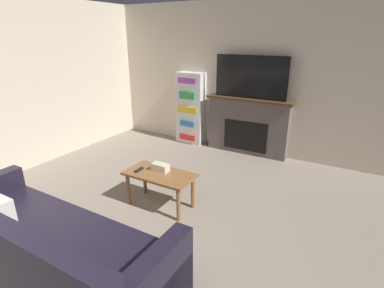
# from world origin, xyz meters

# --- Properties ---
(wall_back) EXTENTS (6.30, 0.06, 2.70)m
(wall_back) POSITION_xyz_m (0.00, 4.78, 1.35)
(wall_back) COLOR beige
(wall_back) RESTS_ON ground_plane
(wall_side) EXTENTS (0.06, 5.75, 2.70)m
(wall_side) POSITION_xyz_m (-2.68, 2.38, 1.35)
(wall_side) COLOR beige
(wall_side) RESTS_ON ground_plane
(fireplace) EXTENTS (1.59, 0.28, 1.04)m
(fireplace) POSITION_xyz_m (0.24, 4.64, 0.53)
(fireplace) COLOR #605651
(fireplace) RESTS_ON ground_plane
(tv) EXTENTS (1.30, 0.03, 0.74)m
(tv) POSITION_xyz_m (0.24, 4.62, 1.41)
(tv) COLOR black
(tv) RESTS_ON fireplace
(couch) EXTENTS (2.49, 0.97, 0.84)m
(couch) POSITION_xyz_m (-0.26, 0.76, 0.28)
(couch) COLOR black
(couch) RESTS_ON ground_plane
(coffee_table) EXTENTS (0.90, 0.46, 0.47)m
(coffee_table) POSITION_xyz_m (-0.06, 2.28, 0.39)
(coffee_table) COLOR brown
(coffee_table) RESTS_ON ground_plane
(tissue_box) EXTENTS (0.22, 0.12, 0.10)m
(tissue_box) POSITION_xyz_m (-0.09, 2.34, 0.52)
(tissue_box) COLOR beige
(tissue_box) RESTS_ON coffee_table
(remote_control) EXTENTS (0.04, 0.15, 0.02)m
(remote_control) POSITION_xyz_m (-0.34, 2.21, 0.48)
(remote_control) COLOR black
(remote_control) RESTS_ON coffee_table
(bookshelf) EXTENTS (0.57, 0.29, 1.43)m
(bookshelf) POSITION_xyz_m (-0.97, 4.62, 0.71)
(bookshelf) COLOR white
(bookshelf) RESTS_ON ground_plane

